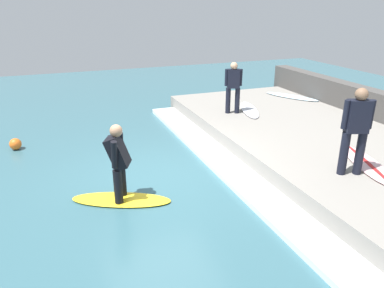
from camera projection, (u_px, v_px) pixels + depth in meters
ground_plane at (160, 179)px, 8.09m from camera, size 28.00×28.00×0.00m
concrete_ledge at (318, 144)px, 9.41m from camera, size 4.40×10.47×0.46m
wave_foam_crest at (226, 165)px, 8.61m from camera, size 0.75×9.95×0.12m
surfboard_riding at (121, 200)px, 7.19m from camera, size 1.99×1.34×0.06m
surfer_riding at (118, 159)px, 6.88m from camera, size 0.55×0.60×1.48m
surfer_waiting_near at (356, 127)px, 6.93m from camera, size 0.55×0.37×1.69m
surfboard_waiting_near at (367, 164)px, 7.62m from camera, size 1.19×2.07×0.07m
surfer_waiting_far at (233, 85)px, 10.88m from camera, size 0.48×0.33×1.50m
surfboard_waiting_far at (249, 110)px, 11.41m from camera, size 1.05×1.90×0.06m
surfboard_spare at (292, 96)px, 12.97m from camera, size 1.37×1.97×0.06m
marker_buoy at (15, 144)px, 9.63m from camera, size 0.30×0.30×0.30m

